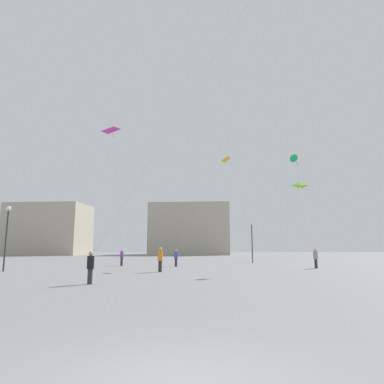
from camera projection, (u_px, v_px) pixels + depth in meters
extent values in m
cylinder|color=#2D2D33|center=(160.00, 266.00, 25.28)|extent=(0.27, 0.27, 0.82)
cylinder|color=orange|center=(160.00, 256.00, 25.41)|extent=(0.39, 0.39, 0.72)
sphere|color=tan|center=(160.00, 249.00, 25.49)|extent=(0.27, 0.27, 0.27)
cylinder|color=#2D2D33|center=(176.00, 263.00, 32.40)|extent=(0.24, 0.24, 0.74)
cylinder|color=#3351B7|center=(176.00, 255.00, 32.52)|extent=(0.35, 0.35, 0.65)
sphere|color=tan|center=(176.00, 251.00, 32.59)|extent=(0.24, 0.24, 0.24)
cylinder|color=#2D2D33|center=(316.00, 264.00, 29.63)|extent=(0.26, 0.26, 0.79)
cylinder|color=gray|center=(315.00, 255.00, 29.75)|extent=(0.38, 0.38, 0.69)
sphere|color=tan|center=(315.00, 250.00, 29.83)|extent=(0.26, 0.26, 0.26)
cylinder|color=#2D2D33|center=(90.00, 277.00, 16.74)|extent=(0.24, 0.24, 0.73)
cylinder|color=black|center=(91.00, 262.00, 16.85)|extent=(0.35, 0.35, 0.64)
sphere|color=tan|center=(91.00, 253.00, 16.93)|extent=(0.24, 0.24, 0.24)
cylinder|color=#2D2D33|center=(122.00, 262.00, 34.05)|extent=(0.24, 0.24, 0.74)
cylinder|color=purple|center=(122.00, 255.00, 34.16)|extent=(0.35, 0.35, 0.64)
sphere|color=tan|center=(122.00, 251.00, 34.23)|extent=(0.24, 0.24, 0.24)
pyramid|color=#D12899|center=(111.00, 130.00, 36.75)|extent=(1.91, 1.23, 0.91)
sphere|color=#D12899|center=(112.00, 132.00, 36.82)|extent=(0.10, 0.10, 0.10)
sphere|color=#D12899|center=(113.00, 134.00, 36.88)|extent=(0.10, 0.10, 0.10)
sphere|color=#D12899|center=(114.00, 137.00, 36.94)|extent=(0.10, 0.10, 0.10)
cylinder|color=silver|center=(116.00, 189.00, 35.48)|extent=(1.76, 0.45, 13.05)
cone|color=green|center=(294.00, 158.00, 28.94)|extent=(0.81, 0.65, 0.63)
sphere|color=green|center=(295.00, 160.00, 28.80)|extent=(0.10, 0.10, 0.10)
sphere|color=green|center=(296.00, 162.00, 28.65)|extent=(0.10, 0.10, 0.10)
sphere|color=green|center=(298.00, 164.00, 28.50)|extent=(0.10, 0.10, 0.10)
cylinder|color=silver|center=(305.00, 206.00, 29.36)|extent=(2.17, 2.21, 8.03)
cylinder|color=silver|center=(191.00, 95.00, 15.37)|extent=(10.08, 5.41, 14.59)
pyramid|color=yellow|center=(225.00, 159.00, 34.89)|extent=(0.99, 1.05, 0.61)
sphere|color=yellow|center=(225.00, 161.00, 34.73)|extent=(0.10, 0.10, 0.10)
sphere|color=yellow|center=(225.00, 163.00, 34.56)|extent=(0.10, 0.10, 0.10)
sphere|color=yellow|center=(225.00, 164.00, 34.39)|extent=(0.10, 0.10, 0.10)
cylinder|color=silver|center=(202.00, 204.00, 33.73)|extent=(4.99, 0.89, 9.45)
pyramid|color=#8CD12D|center=(300.00, 185.00, 40.77)|extent=(1.59, 0.91, 0.71)
sphere|color=#8CD12D|center=(299.00, 187.00, 40.89)|extent=(0.10, 0.10, 0.10)
sphere|color=#8CD12D|center=(299.00, 189.00, 40.99)|extent=(0.10, 0.10, 0.10)
sphere|color=#8CD12D|center=(298.00, 191.00, 41.09)|extent=(0.10, 0.10, 0.10)
cylinder|color=silver|center=(306.00, 214.00, 35.28)|extent=(2.06, 9.90, 7.89)
cube|color=#B2A893|center=(49.00, 230.00, 86.30)|extent=(19.40, 13.53, 12.70)
cube|color=#B2A893|center=(191.00, 230.00, 92.82)|extent=(21.77, 18.29, 13.29)
cylinder|color=#2D2D30|center=(252.00, 244.00, 40.50)|extent=(0.12, 0.12, 4.51)
sphere|color=#EAE5C6|center=(252.00, 224.00, 40.89)|extent=(0.36, 0.36, 0.36)
cylinder|color=#2D2D30|center=(6.00, 240.00, 26.16)|extent=(0.12, 0.12, 4.66)
sphere|color=#EAE5C6|center=(9.00, 208.00, 26.56)|extent=(0.36, 0.36, 0.36)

